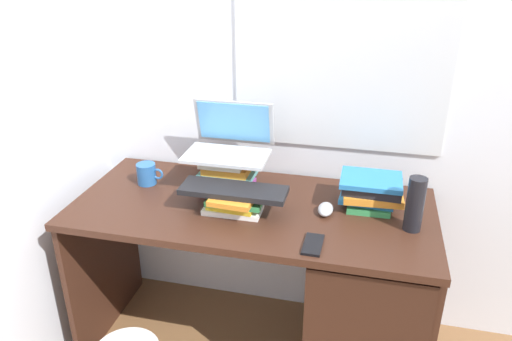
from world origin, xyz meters
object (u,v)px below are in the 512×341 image
(water_bottle, at_px, (415,204))
(computer_mouse, at_px, (325,209))
(desk, at_px, (338,290))
(book_stack_tall, at_px, (227,174))
(laptop, at_px, (230,141))
(book_stack_keyboard_riser, at_px, (234,202))
(book_stack_side, at_px, (371,192))
(mug, at_px, (147,174))
(keyboard, at_px, (234,190))
(cell_phone, at_px, (313,245))

(water_bottle, bearing_deg, computer_mouse, 172.03)
(desk, height_order, book_stack_tall, book_stack_tall)
(computer_mouse, bearing_deg, laptop, 159.23)
(book_stack_keyboard_riser, xyz_separation_m, book_stack_side, (0.52, 0.16, 0.03))
(desk, bearing_deg, computer_mouse, 158.26)
(laptop, distance_m, water_bottle, 0.80)
(desk, relative_size, book_stack_tall, 6.10)
(mug, bearing_deg, computer_mouse, -5.99)
(desk, bearing_deg, keyboard, -174.70)
(book_stack_tall, relative_size, cell_phone, 1.77)
(keyboard, distance_m, mug, 0.47)
(computer_mouse, bearing_deg, desk, -21.74)
(mug, bearing_deg, water_bottle, -6.56)
(keyboard, bearing_deg, computer_mouse, 11.08)
(book_stack_side, xyz_separation_m, mug, (-0.97, -0.01, -0.02))
(computer_mouse, bearing_deg, keyboard, -168.67)
(desk, relative_size, book_stack_keyboard_riser, 6.21)
(book_stack_tall, xyz_separation_m, keyboard, (0.08, -0.19, 0.02))
(laptop, xyz_separation_m, water_bottle, (0.77, -0.21, -0.10))
(book_stack_keyboard_riser, relative_size, mug, 1.94)
(water_bottle, distance_m, cell_phone, 0.41)
(book_stack_tall, distance_m, computer_mouse, 0.46)
(computer_mouse, relative_size, cell_phone, 0.76)
(keyboard, xyz_separation_m, computer_mouse, (0.36, 0.07, -0.08))
(book_stack_tall, bearing_deg, keyboard, -65.58)
(water_bottle, bearing_deg, book_stack_side, 139.29)
(book_stack_side, relative_size, keyboard, 0.60)
(cell_phone, bearing_deg, book_stack_tall, 140.85)
(book_stack_tall, relative_size, computer_mouse, 2.32)
(keyboard, bearing_deg, book_stack_side, 16.83)
(book_stack_keyboard_riser, height_order, water_bottle, water_bottle)
(book_stack_tall, xyz_separation_m, water_bottle, (0.77, -0.16, 0.03))
(keyboard, relative_size, water_bottle, 1.99)
(cell_phone, bearing_deg, keyboard, 154.22)
(book_stack_side, height_order, cell_phone, book_stack_side)
(computer_mouse, bearing_deg, water_bottle, -7.97)
(keyboard, height_order, cell_phone, keyboard)
(book_stack_tall, distance_m, mug, 0.36)
(desk, distance_m, cell_phone, 0.42)
(mug, distance_m, cell_phone, 0.85)
(book_stack_side, height_order, computer_mouse, book_stack_side)
(mug, bearing_deg, book_stack_side, 0.36)
(book_stack_side, bearing_deg, book_stack_keyboard_riser, -162.93)
(computer_mouse, bearing_deg, book_stack_tall, 165.33)
(computer_mouse, distance_m, water_bottle, 0.34)
(water_bottle, xyz_separation_m, cell_phone, (-0.34, -0.20, -0.10))
(keyboard, distance_m, cell_phone, 0.39)
(desk, xyz_separation_m, keyboard, (-0.43, -0.04, 0.44))
(desk, xyz_separation_m, book_stack_keyboard_riser, (-0.43, -0.04, 0.38))
(water_bottle, bearing_deg, desk, 176.63)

